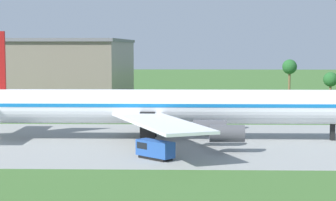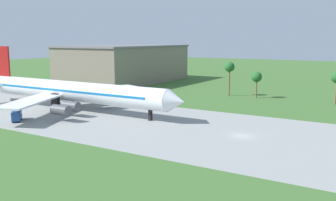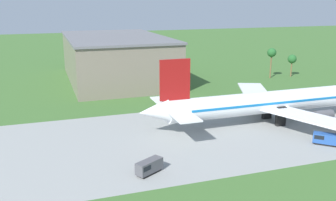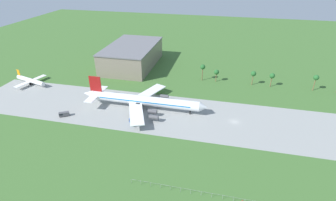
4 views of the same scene
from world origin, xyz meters
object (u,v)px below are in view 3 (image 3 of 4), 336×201
(jet_airliner, at_px, (281,101))
(terminal_building, at_px, (116,58))
(baggage_tug, at_px, (326,139))
(catering_van, at_px, (149,167))

(jet_airliner, relative_size, terminal_building, 1.25)
(jet_airliner, relative_size, baggage_tug, 13.56)
(baggage_tug, relative_size, catering_van, 0.98)
(baggage_tug, height_order, catering_van, catering_van)
(jet_airliner, relative_size, catering_van, 13.24)
(jet_airliner, bearing_deg, catering_van, -155.67)
(jet_airliner, height_order, terminal_building, jet_airliner)
(terminal_building, bearing_deg, jet_airliner, -65.41)
(jet_airliner, bearing_deg, terminal_building, 114.59)
(baggage_tug, bearing_deg, catering_van, -178.32)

